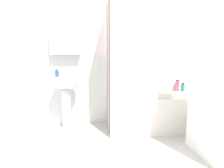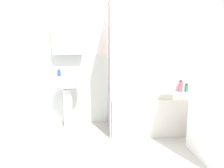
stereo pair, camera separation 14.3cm
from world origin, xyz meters
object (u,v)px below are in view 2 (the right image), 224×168
Objects in this scene: soap_dispenser at (59,73)px; lotion_bottle at (186,88)px; conditioner_bottle at (181,86)px; toothbrush_cup at (73,73)px; towel_folded at (162,96)px; sink at (67,91)px; bathtub at (155,112)px.

lotion_bottle is at bearing 0.80° from soap_dispenser.
conditioner_bottle is (-0.09, 0.03, 0.03)m from lotion_bottle.
lotion_bottle is at bearing 0.83° from toothbrush_cup.
conditioner_bottle is at bearing 42.86° from towel_folded.
soap_dispenser is at bearing -179.46° from toothbrush_cup.
sink is 7.87× the size of toothbrush_cup.
sink is 1.97m from conditioner_bottle.
sink is at bearing 166.39° from towel_folded.
toothbrush_cup is 0.38× the size of towel_folded.
toothbrush_cup is 1.50m from bathtub.
toothbrush_cup is 1.46m from towel_folded.
soap_dispenser reaches higher than bathtub.
sink is 0.30m from toothbrush_cup.
bathtub is at bearing -157.68° from lotion_bottle.
sink is at bearing 173.88° from bathtub.
toothbrush_cup is at bearing 0.54° from soap_dispenser.
toothbrush_cup is (0.08, 0.08, 0.28)m from sink.
sink reaches higher than conditioner_bottle.
soap_dispenser is 1.67m from towel_folded.
soap_dispenser is 1.70m from bathtub.
conditioner_bottle reaches higher than lotion_bottle.
toothbrush_cup reaches higher than towel_folded.
bathtub is 7.07× the size of conditioner_bottle.
toothbrush_cup is 0.52× the size of conditioner_bottle.
soap_dispenser is at bearing 171.63° from bathtub.
sink is 2.06m from lotion_bottle.
lotion_bottle is (2.19, 0.03, -0.28)m from soap_dispenser.
soap_dispenser is at bearing -178.42° from conditioner_bottle.
sink is at bearing -134.85° from toothbrush_cup.
sink is at bearing -29.12° from soap_dispenser.
conditioner_bottle is at bearing 27.98° from bathtub.
soap_dispenser is 0.44× the size of towel_folded.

